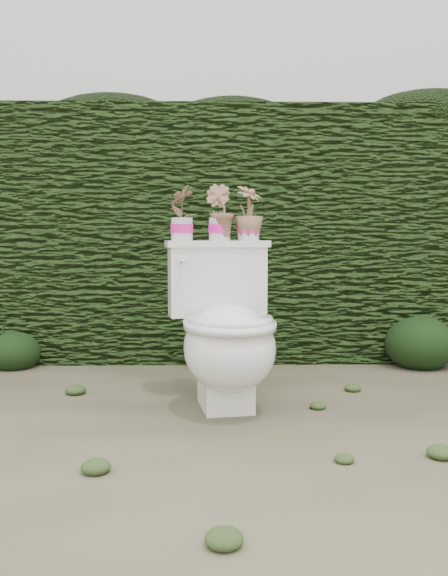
{
  "coord_description": "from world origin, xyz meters",
  "views": [
    {
      "loc": [
        -0.06,
        -2.61,
        0.8
      ],
      "look_at": [
        -0.0,
        0.29,
        0.55
      ],
      "focal_mm": 38.0,
      "sensor_mm": 36.0,
      "label": 1
    }
  ],
  "objects_px": {
    "potted_plant_center": "(220,213)",
    "toilet": "(226,333)",
    "potted_plant_right": "(249,214)",
    "potted_plant_left": "(182,215)"
  },
  "relations": [
    {
      "from": "potted_plant_center",
      "to": "potted_plant_right",
      "type": "bearing_deg",
      "value": -134.21
    },
    {
      "from": "potted_plant_center",
      "to": "potted_plant_right",
      "type": "height_order",
      "value": "potted_plant_center"
    },
    {
      "from": "potted_plant_center",
      "to": "toilet",
      "type": "bearing_deg",
      "value": 132.62
    },
    {
      "from": "potted_plant_left",
      "to": "potted_plant_center",
      "type": "relative_size",
      "value": 0.95
    },
    {
      "from": "toilet",
      "to": "potted_plant_right",
      "type": "height_order",
      "value": "potted_plant_right"
    },
    {
      "from": "potted_plant_left",
      "to": "potted_plant_center",
      "type": "distance_m",
      "value": 0.19
    },
    {
      "from": "potted_plant_center",
      "to": "potted_plant_right",
      "type": "xyz_separation_m",
      "value": [
        0.14,
        0.02,
        -0.0
      ]
    },
    {
      "from": "toilet",
      "to": "potted_plant_left",
      "type": "distance_m",
      "value": 0.62
    },
    {
      "from": "potted_plant_center",
      "to": "potted_plant_left",
      "type": "bearing_deg",
      "value": 45.79
    },
    {
      "from": "potted_plant_right",
      "to": "toilet",
      "type": "bearing_deg",
      "value": -161.11
    }
  ]
}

